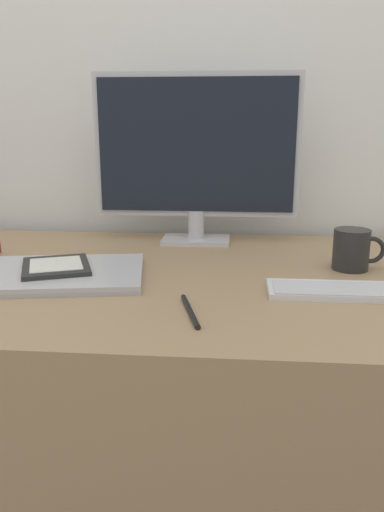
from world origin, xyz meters
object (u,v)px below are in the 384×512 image
object	(u,v)px
keyboard	(340,290)
coffee_mug	(352,250)
ereader	(56,266)
laptop	(58,274)
pen	(190,311)
monitor	(196,153)

from	to	relation	value
keyboard	coffee_mug	distance (m)	0.18
ereader	coffee_mug	distance (m)	0.63
coffee_mug	laptop	bearing A→B (deg)	-169.15
pen	monitor	bearing A→B (deg)	93.37
laptop	ereader	world-z (taller)	ereader
keyboard	pen	world-z (taller)	keyboard
coffee_mug	pen	world-z (taller)	coffee_mug
pen	ereader	bearing A→B (deg)	148.04
monitor	laptop	xyz separation A→B (m)	(-0.26, -0.35, -0.23)
keyboard	pen	distance (m)	0.30
keyboard	ereader	world-z (taller)	ereader
laptop	coffee_mug	xyz separation A→B (m)	(0.61, 0.12, 0.04)
keyboard	laptop	distance (m)	0.56
laptop	ereader	distance (m)	0.02
laptop	coffee_mug	size ratio (longest dim) A/B	3.42
monitor	keyboard	xyz separation A→B (m)	(0.30, -0.40, -0.23)
monitor	coffee_mug	world-z (taller)	monitor
coffee_mug	pen	size ratio (longest dim) A/B	0.79
laptop	coffee_mug	distance (m)	0.63
ereader	keyboard	bearing A→B (deg)	-6.26
coffee_mug	keyboard	bearing A→B (deg)	-108.40
coffee_mug	pen	distance (m)	0.44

